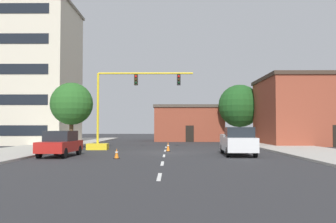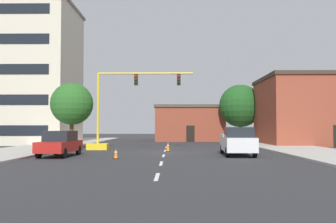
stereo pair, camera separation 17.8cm
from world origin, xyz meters
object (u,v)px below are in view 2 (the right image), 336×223
object	(u,v)px
traffic_signal_gantry	(111,124)
pickup_truck_white	(237,142)
tree_left_near	(72,104)
tree_right_far	(240,106)
traffic_cone_roadside_a	(168,147)
traffic_cone_roadside_b	(116,154)
sedan_red_near_left	(60,143)

from	to	relation	value
traffic_signal_gantry	pickup_truck_white	world-z (taller)	traffic_signal_gantry
pickup_truck_white	tree_left_near	bearing A→B (deg)	151.94
tree_right_far	traffic_cone_roadside_a	size ratio (longest dim) A/B	9.81
traffic_signal_gantry	traffic_cone_roadside_a	distance (m)	5.86
pickup_truck_white	traffic_cone_roadside_b	xyz separation A→B (m)	(-8.15, -2.84, -0.66)
traffic_signal_gantry	sedan_red_near_left	bearing A→B (deg)	-106.67
traffic_cone_roadside_a	traffic_cone_roadside_b	size ratio (longest dim) A/B	1.20
tree_left_near	traffic_cone_roadside_b	distance (m)	12.19
sedan_red_near_left	traffic_cone_roadside_b	size ratio (longest dim) A/B	7.13
sedan_red_near_left	traffic_cone_roadside_b	world-z (taller)	sedan_red_near_left
tree_right_far	traffic_cone_roadside_a	bearing A→B (deg)	-116.61
traffic_signal_gantry	sedan_red_near_left	world-z (taller)	traffic_signal_gantry
tree_left_near	sedan_red_near_left	xyz separation A→B (m)	(1.50, -8.43, -3.21)
traffic_cone_roadside_b	sedan_red_near_left	bearing A→B (deg)	157.00
tree_left_near	traffic_cone_roadside_a	distance (m)	10.06
tree_left_near	pickup_truck_white	world-z (taller)	tree_left_near
traffic_signal_gantry	pickup_truck_white	xyz separation A→B (m)	(9.96, -6.45, -1.28)
pickup_truck_white	traffic_cone_roadside_a	distance (m)	6.44
pickup_truck_white	traffic_cone_roadside_b	world-z (taller)	pickup_truck_white
traffic_signal_gantry	tree_left_near	distance (m)	4.27
tree_right_far	pickup_truck_white	distance (m)	23.36
tree_left_near	sedan_red_near_left	world-z (taller)	tree_left_near
traffic_signal_gantry	tree_left_near	size ratio (longest dim) A/B	1.54
traffic_signal_gantry	pickup_truck_white	bearing A→B (deg)	-32.92
sedan_red_near_left	traffic_cone_roadside_a	size ratio (longest dim) A/B	5.95
tree_left_near	pickup_truck_white	xyz separation A→B (m)	(13.72, -7.31, -3.12)
tree_right_far	pickup_truck_white	world-z (taller)	tree_right_far
tree_right_far	traffic_cone_roadside_b	bearing A→B (deg)	-116.13
traffic_signal_gantry	tree_left_near	xyz separation A→B (m)	(-3.76, 0.86, 1.84)
pickup_truck_white	sedan_red_near_left	xyz separation A→B (m)	(-12.23, -1.11, -0.09)
sedan_red_near_left	tree_left_near	bearing A→B (deg)	100.07
traffic_cone_roadside_a	traffic_cone_roadside_b	world-z (taller)	traffic_cone_roadside_a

